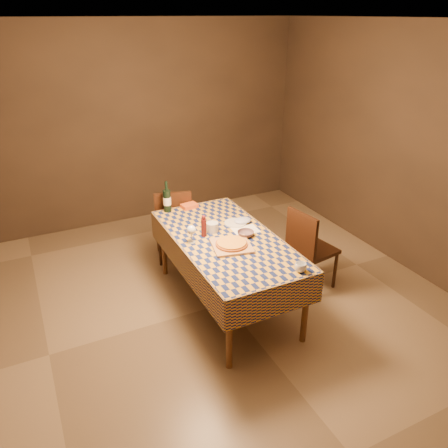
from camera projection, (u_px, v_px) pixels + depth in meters
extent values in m
plane|color=brown|center=(226.00, 303.00, 4.57)|extent=(5.00, 5.00, 0.00)
plane|color=white|center=(227.00, 19.00, 3.39)|extent=(5.00, 5.00, 0.00)
cube|color=#34271D|center=(146.00, 125.00, 6.00)|extent=(4.50, 0.10, 2.70)
cube|color=#34271D|center=(407.00, 151.00, 4.87)|extent=(0.10, 5.00, 2.70)
cylinder|color=brown|center=(229.00, 332.00, 3.59)|extent=(0.06, 0.06, 0.75)
cylinder|color=brown|center=(306.00, 307.00, 3.89)|extent=(0.06, 0.06, 0.75)
cylinder|color=brown|center=(164.00, 245.00, 4.93)|extent=(0.06, 0.06, 0.75)
cylinder|color=brown|center=(224.00, 232.00, 5.23)|extent=(0.06, 0.06, 0.75)
cube|color=brown|center=(226.00, 241.00, 4.25)|extent=(0.90, 1.80, 0.03)
cube|color=brown|center=(226.00, 239.00, 4.24)|extent=(0.92, 1.82, 0.02)
cube|color=brown|center=(276.00, 301.00, 3.56)|extent=(0.94, 0.01, 0.30)
cube|color=brown|center=(191.00, 216.00, 5.04)|extent=(0.94, 0.01, 0.30)
cube|color=brown|center=(182.00, 262.00, 4.12)|extent=(0.01, 1.84, 0.30)
cube|color=brown|center=(267.00, 242.00, 4.48)|extent=(0.01, 1.84, 0.30)
cube|color=#B18153|center=(232.00, 246.00, 4.07)|extent=(0.42, 0.42, 0.02)
cylinder|color=brown|center=(232.00, 244.00, 4.06)|extent=(0.38, 0.38, 0.02)
cylinder|color=orange|center=(232.00, 242.00, 4.06)|extent=(0.34, 0.34, 0.01)
cylinder|color=#491112|center=(204.00, 228.00, 4.23)|extent=(0.06, 0.06, 0.18)
sphere|color=#491112|center=(204.00, 217.00, 4.19)|extent=(0.04, 0.04, 0.04)
imported|color=#5A444C|center=(246.00, 234.00, 4.26)|extent=(0.20, 0.20, 0.05)
cylinder|color=silver|center=(192.00, 242.00, 4.16)|extent=(0.09, 0.09, 0.01)
cylinder|color=silver|center=(192.00, 238.00, 4.14)|extent=(0.01, 0.01, 0.08)
sphere|color=silver|center=(191.00, 230.00, 4.10)|extent=(0.09, 0.09, 0.09)
ellipsoid|color=#3F0714|center=(191.00, 231.00, 4.10)|extent=(0.06, 0.06, 0.04)
cylinder|color=black|center=(167.00, 201.00, 4.76)|extent=(0.10, 0.10, 0.25)
cylinder|color=black|center=(166.00, 186.00, 4.68)|extent=(0.04, 0.04, 0.10)
cylinder|color=#EAE4C8|center=(167.00, 201.00, 4.76)|extent=(0.10, 0.10, 0.09)
cylinder|color=#B9BDC0|center=(212.00, 227.00, 4.34)|extent=(0.13, 0.13, 0.10)
cube|color=#CC501A|center=(189.00, 206.00, 4.89)|extent=(0.19, 0.15, 0.04)
cylinder|color=silver|center=(235.00, 223.00, 4.52)|extent=(0.26, 0.26, 0.01)
imported|color=white|center=(301.00, 267.00, 3.67)|extent=(0.13, 0.13, 0.08)
cube|color=white|center=(246.00, 230.00, 4.39)|extent=(0.27, 0.21, 0.00)
ellipsoid|color=#A5AFD3|center=(243.00, 220.00, 4.53)|extent=(0.20, 0.16, 0.05)
cube|color=black|center=(173.00, 224.00, 5.26)|extent=(0.51, 0.51, 0.04)
cube|color=black|center=(173.00, 211.00, 4.97)|extent=(0.42, 0.14, 0.46)
cylinder|color=black|center=(186.00, 233.00, 5.55)|extent=(0.04, 0.04, 0.43)
cylinder|color=black|center=(158.00, 236.00, 5.48)|extent=(0.04, 0.04, 0.43)
cylinder|color=black|center=(190.00, 246.00, 5.23)|extent=(0.04, 0.04, 0.43)
cylinder|color=black|center=(160.00, 249.00, 5.17)|extent=(0.04, 0.04, 0.43)
cube|color=black|center=(313.00, 250.00, 4.68)|extent=(0.48, 0.48, 0.04)
cube|color=black|center=(301.00, 234.00, 4.47)|extent=(0.10, 0.42, 0.46)
cylinder|color=black|center=(335.00, 270.00, 4.75)|extent=(0.04, 0.04, 0.43)
cylinder|color=black|center=(311.00, 257.00, 5.01)|extent=(0.04, 0.04, 0.43)
cylinder|color=black|center=(311.00, 281.00, 4.56)|extent=(0.04, 0.04, 0.43)
cylinder|color=black|center=(288.00, 266.00, 4.83)|extent=(0.04, 0.04, 0.43)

